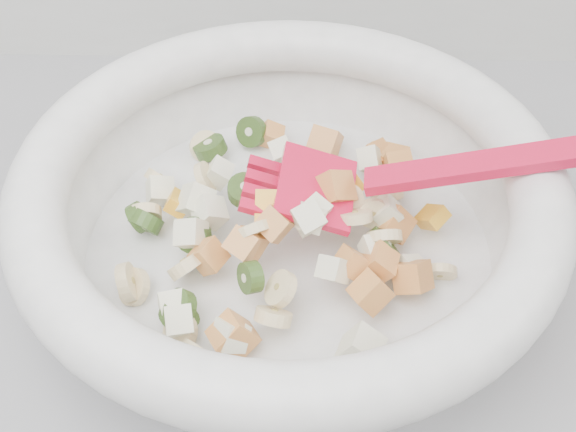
{
  "coord_description": "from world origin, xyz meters",
  "views": [
    {
      "loc": [
        -0.17,
        1.08,
        1.32
      ],
      "look_at": [
        -0.18,
        1.45,
        0.95
      ],
      "focal_mm": 45.0,
      "sensor_mm": 36.0,
      "label": 1
    }
  ],
  "objects": [
    {
      "name": "mixing_bowl",
      "position": [
        -0.18,
        1.45,
        0.96
      ],
      "size": [
        0.46,
        0.39,
        0.14
      ],
      "color": "white",
      "rests_on": "counter"
    }
  ]
}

